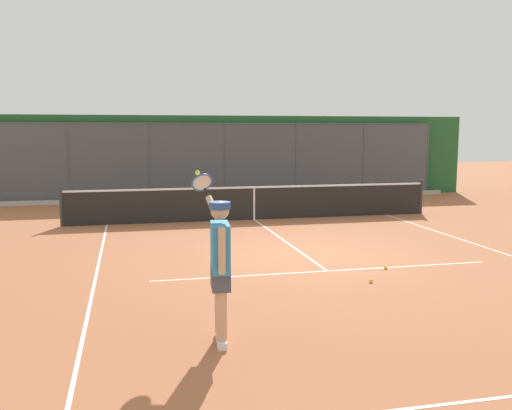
# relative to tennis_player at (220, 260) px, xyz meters

# --- Properties ---
(ground_plane) EXTENTS (60.00, 60.00, 0.00)m
(ground_plane) POSITION_rel_tennis_player_xyz_m (-2.47, -4.35, -1.03)
(ground_plane) COLOR #A8603D
(court_line_markings) EXTENTS (8.29, 11.18, 0.01)m
(court_line_markings) POSITION_rel_tennis_player_xyz_m (-2.47, -2.77, -1.02)
(court_line_markings) COLOR white
(court_line_markings) RESTS_ON ground
(fence_backdrop) EXTENTS (19.58, 1.37, 3.10)m
(fence_backdrop) POSITION_rel_tennis_player_xyz_m (-2.47, -14.74, 0.51)
(fence_backdrop) COLOR #474C51
(fence_backdrop) RESTS_ON ground
(tennis_net) EXTENTS (10.65, 0.09, 1.07)m
(tennis_net) POSITION_rel_tennis_player_xyz_m (-2.47, -9.14, -0.53)
(tennis_net) COLOR #2D2D2D
(tennis_net) RESTS_ON ground
(tennis_player) EXTENTS (0.39, 1.44, 2.03)m
(tennis_player) POSITION_rel_tennis_player_xyz_m (0.00, 0.00, 0.00)
(tennis_player) COLOR silver
(tennis_player) RESTS_ON ground
(tennis_ball_near_baseline) EXTENTS (0.07, 0.07, 0.07)m
(tennis_ball_near_baseline) POSITION_rel_tennis_player_xyz_m (-3.58, -2.92, -0.99)
(tennis_ball_near_baseline) COLOR #D6E042
(tennis_ball_near_baseline) RESTS_ON ground
(tennis_ball_by_sideline) EXTENTS (0.07, 0.07, 0.07)m
(tennis_ball_by_sideline) POSITION_rel_tennis_player_xyz_m (-2.92, -2.10, -0.99)
(tennis_ball_by_sideline) COLOR #CCDB33
(tennis_ball_by_sideline) RESTS_ON ground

